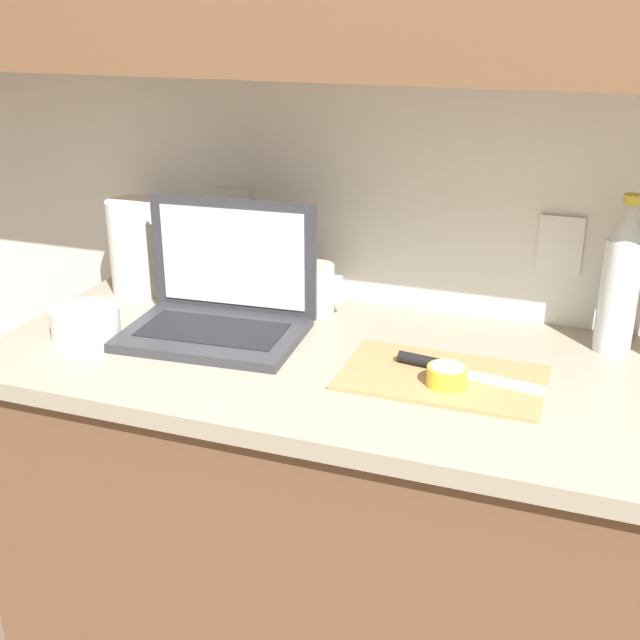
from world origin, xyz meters
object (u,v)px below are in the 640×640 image
object	(u,v)px
measuring_cup	(315,289)
cutting_board	(442,378)
paper_towel_roll	(137,247)
knife	(444,366)
bowl_white	(86,322)
lemon_half_cut	(447,376)
bottle_oil_tall	(621,281)
laptop	(222,302)

from	to	relation	value
measuring_cup	cutting_board	bearing A→B (deg)	-35.41
paper_towel_roll	measuring_cup	bearing A→B (deg)	1.41
knife	bowl_white	bearing A→B (deg)	-166.16
lemon_half_cut	paper_towel_roll	xyz separation A→B (m)	(-0.79, 0.26, 0.08)
knife	bottle_oil_tall	bearing A→B (deg)	46.38
cutting_board	knife	size ratio (longest dim) A/B	1.32
cutting_board	bottle_oil_tall	size ratio (longest dim) A/B	1.17
lemon_half_cut	cutting_board	bearing A→B (deg)	112.12
laptop	bottle_oil_tall	xyz separation A→B (m)	(0.77, 0.17, 0.08)
bottle_oil_tall	paper_towel_roll	world-z (taller)	bottle_oil_tall
laptop	knife	distance (m)	0.49
laptop	lemon_half_cut	xyz separation A→B (m)	(0.50, -0.11, -0.04)
cutting_board	lemon_half_cut	xyz separation A→B (m)	(0.01, -0.04, 0.02)
cutting_board	knife	xyz separation A→B (m)	(-0.00, 0.02, 0.01)
bowl_white	measuring_cup	bearing A→B (deg)	35.78
measuring_cup	paper_towel_roll	distance (m)	0.45
measuring_cup	laptop	bearing A→B (deg)	-132.44
laptop	bottle_oil_tall	world-z (taller)	bottle_oil_tall
lemon_half_cut	bowl_white	bearing A→B (deg)	-179.12
bowl_white	paper_towel_roll	distance (m)	0.29
cutting_board	bowl_white	distance (m)	0.74
bowl_white	bottle_oil_tall	bearing A→B (deg)	16.15
bowl_white	knife	bearing A→B (deg)	5.48
lemon_half_cut	measuring_cup	size ratio (longest dim) A/B	0.65
knife	paper_towel_roll	bearing A→B (deg)	173.53
measuring_cup	paper_towel_roll	bearing A→B (deg)	-178.59
cutting_board	lemon_half_cut	bearing A→B (deg)	-67.88
knife	bottle_oil_tall	size ratio (longest dim) A/B	0.89
laptop	measuring_cup	bearing A→B (deg)	43.57
paper_towel_roll	bottle_oil_tall	bearing A→B (deg)	1.08
bottle_oil_tall	measuring_cup	bearing A→B (deg)	-179.15
cutting_board	bowl_white	xyz separation A→B (m)	(-0.74, -0.05, 0.03)
cutting_board	bottle_oil_tall	world-z (taller)	bottle_oil_tall
laptop	cutting_board	size ratio (longest dim) A/B	1.03
measuring_cup	bowl_white	distance (m)	0.49
knife	lemon_half_cut	xyz separation A→B (m)	(0.02, -0.06, 0.01)
cutting_board	laptop	bearing A→B (deg)	170.74
paper_towel_roll	knife	bearing A→B (deg)	-14.83
cutting_board	bottle_oil_tall	bearing A→B (deg)	40.98
bowl_white	paper_towel_roll	bearing A→B (deg)	98.83
paper_towel_roll	lemon_half_cut	bearing A→B (deg)	-18.45
knife	bottle_oil_tall	distance (m)	0.39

